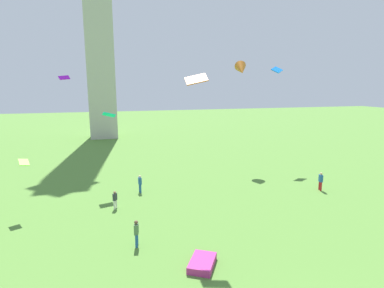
{
  "coord_description": "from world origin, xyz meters",
  "views": [
    {
      "loc": [
        -8.66,
        -7.78,
        10.15
      ],
      "look_at": [
        -1.78,
        16.1,
        5.4
      ],
      "focal_mm": 28.44,
      "sensor_mm": 36.0,
      "label": 1
    }
  ],
  "objects_px": {
    "kite_flying_1": "(277,70)",
    "person_0": "(136,232)",
    "kite_flying_2": "(24,162)",
    "kite_bundle_1": "(202,263)",
    "kite_flying_5": "(64,78)",
    "person_3": "(321,180)",
    "person_1": "(140,183)",
    "kite_flying_3": "(109,115)",
    "kite_flying_4": "(241,69)",
    "person_2": "(115,199)",
    "kite_flying_0": "(196,79)"
  },
  "relations": [
    {
      "from": "kite_flying_1",
      "to": "person_0",
      "type": "bearing_deg",
      "value": -177.12
    },
    {
      "from": "kite_flying_2",
      "to": "kite_bundle_1",
      "type": "relative_size",
      "value": 0.6
    },
    {
      "from": "kite_flying_5",
      "to": "person_3",
      "type": "bearing_deg",
      "value": -47.69
    },
    {
      "from": "person_1",
      "to": "person_3",
      "type": "xyz_separation_m",
      "value": [
        17.19,
        -4.31,
        0.06
      ]
    },
    {
      "from": "person_3",
      "to": "kite_flying_3",
      "type": "xyz_separation_m",
      "value": [
        -19.73,
        6.48,
        6.38
      ]
    },
    {
      "from": "kite_flying_1",
      "to": "kite_flying_4",
      "type": "bearing_deg",
      "value": 138.53
    },
    {
      "from": "person_1",
      "to": "person_2",
      "type": "distance_m",
      "value": 4.24
    },
    {
      "from": "kite_flying_5",
      "to": "person_2",
      "type": "bearing_deg",
      "value": -88.58
    },
    {
      "from": "person_1",
      "to": "kite_bundle_1",
      "type": "relative_size",
      "value": 0.85
    },
    {
      "from": "kite_bundle_1",
      "to": "person_1",
      "type": "bearing_deg",
      "value": 98.4
    },
    {
      "from": "kite_flying_0",
      "to": "kite_bundle_1",
      "type": "height_order",
      "value": "kite_flying_0"
    },
    {
      "from": "person_1",
      "to": "kite_flying_3",
      "type": "xyz_separation_m",
      "value": [
        -2.54,
        2.17,
        6.44
      ]
    },
    {
      "from": "person_2",
      "to": "kite_flying_5",
      "type": "bearing_deg",
      "value": -131.77
    },
    {
      "from": "person_0",
      "to": "kite_flying_3",
      "type": "bearing_deg",
      "value": 17.06
    },
    {
      "from": "person_3",
      "to": "kite_bundle_1",
      "type": "bearing_deg",
      "value": 138.45
    },
    {
      "from": "person_2",
      "to": "kite_flying_0",
      "type": "height_order",
      "value": "kite_flying_0"
    },
    {
      "from": "kite_flying_5",
      "to": "person_0",
      "type": "bearing_deg",
      "value": -92.24
    },
    {
      "from": "person_1",
      "to": "kite_bundle_1",
      "type": "height_order",
      "value": "person_1"
    },
    {
      "from": "kite_flying_2",
      "to": "person_3",
      "type": "bearing_deg",
      "value": -112.81
    },
    {
      "from": "kite_flying_4",
      "to": "kite_flying_5",
      "type": "relative_size",
      "value": 2.06
    },
    {
      "from": "person_2",
      "to": "kite_flying_2",
      "type": "bearing_deg",
      "value": -71.05
    },
    {
      "from": "person_2",
      "to": "kite_flying_1",
      "type": "xyz_separation_m",
      "value": [
        20.93,
        10.23,
        11.3
      ]
    },
    {
      "from": "person_0",
      "to": "person_1",
      "type": "height_order",
      "value": "person_0"
    },
    {
      "from": "person_1",
      "to": "kite_flying_3",
      "type": "height_order",
      "value": "kite_flying_3"
    },
    {
      "from": "kite_flying_0",
      "to": "kite_flying_2",
      "type": "distance_m",
      "value": 15.18
    },
    {
      "from": "person_1",
      "to": "kite_flying_3",
      "type": "distance_m",
      "value": 7.25
    },
    {
      "from": "person_2",
      "to": "person_0",
      "type": "bearing_deg",
      "value": 37.33
    },
    {
      "from": "person_2",
      "to": "kite_flying_1",
      "type": "relative_size",
      "value": 0.81
    },
    {
      "from": "kite_flying_4",
      "to": "kite_bundle_1",
      "type": "distance_m",
      "value": 26.48
    },
    {
      "from": "person_1",
      "to": "kite_flying_0",
      "type": "distance_m",
      "value": 13.18
    },
    {
      "from": "kite_flying_1",
      "to": "kite_flying_3",
      "type": "height_order",
      "value": "kite_flying_1"
    },
    {
      "from": "person_3",
      "to": "kite_flying_0",
      "type": "bearing_deg",
      "value": 124.02
    },
    {
      "from": "person_0",
      "to": "person_1",
      "type": "bearing_deg",
      "value": 3.87
    },
    {
      "from": "person_2",
      "to": "kite_bundle_1",
      "type": "bearing_deg",
      "value": 52.03
    },
    {
      "from": "kite_flying_0",
      "to": "kite_flying_3",
      "type": "height_order",
      "value": "kite_flying_0"
    },
    {
      "from": "person_0",
      "to": "kite_flying_4",
      "type": "xyz_separation_m",
      "value": [
        15.03,
        17.2,
        11.18
      ]
    },
    {
      "from": "kite_flying_0",
      "to": "kite_flying_1",
      "type": "bearing_deg",
      "value": 54.99
    },
    {
      "from": "person_3",
      "to": "kite_flying_2",
      "type": "height_order",
      "value": "kite_flying_2"
    },
    {
      "from": "kite_flying_3",
      "to": "kite_flying_4",
      "type": "distance_m",
      "value": 17.59
    },
    {
      "from": "kite_flying_4",
      "to": "kite_flying_0",
      "type": "bearing_deg",
      "value": -109.42
    },
    {
      "from": "kite_flying_0",
      "to": "kite_flying_1",
      "type": "relative_size",
      "value": 0.77
    },
    {
      "from": "person_2",
      "to": "kite_flying_3",
      "type": "bearing_deg",
      "value": -151.41
    },
    {
      "from": "kite_flying_1",
      "to": "kite_flying_5",
      "type": "distance_m",
      "value": 25.67
    },
    {
      "from": "kite_flying_1",
      "to": "kite_flying_3",
      "type": "bearing_deg",
      "value": 154.92
    },
    {
      "from": "kite_bundle_1",
      "to": "person_0",
      "type": "bearing_deg",
      "value": 135.29
    },
    {
      "from": "kite_flying_0",
      "to": "person_1",
      "type": "bearing_deg",
      "value": 120.2
    },
    {
      "from": "kite_flying_0",
      "to": "kite_flying_3",
      "type": "xyz_separation_m",
      "value": [
        -5.62,
        10.64,
        -3.18
      ]
    },
    {
      "from": "person_1",
      "to": "person_3",
      "type": "distance_m",
      "value": 17.72
    },
    {
      "from": "kite_flying_3",
      "to": "kite_flying_5",
      "type": "height_order",
      "value": "kite_flying_5"
    },
    {
      "from": "person_3",
      "to": "kite_flying_4",
      "type": "relative_size",
      "value": 0.67
    }
  ]
}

